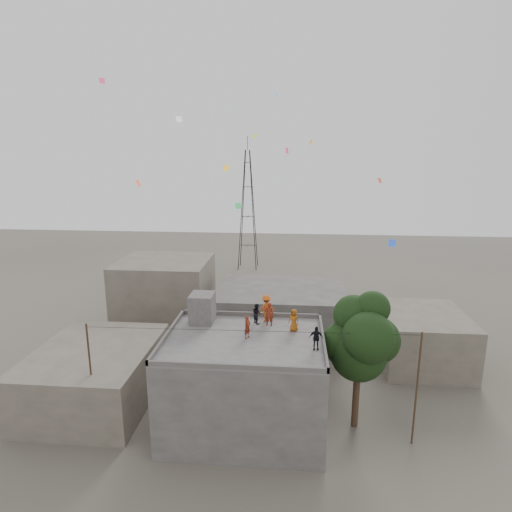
{
  "coord_description": "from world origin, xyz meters",
  "views": [
    {
      "loc": [
        2.89,
        -24.77,
        17.44
      ],
      "look_at": [
        0.61,
        1.52,
        11.12
      ],
      "focal_mm": 30.0,
      "sensor_mm": 36.0,
      "label": 1
    }
  ],
  "objects_px": {
    "stair_head_box": "(202,308)",
    "person_red_adult": "(269,314)",
    "tree": "(362,339)",
    "transmission_tower": "(248,210)",
    "person_dark_adult": "(316,338)"
  },
  "relations": [
    {
      "from": "stair_head_box",
      "to": "person_dark_adult",
      "type": "height_order",
      "value": "stair_head_box"
    },
    {
      "from": "transmission_tower",
      "to": "person_dark_adult",
      "type": "height_order",
      "value": "transmission_tower"
    },
    {
      "from": "stair_head_box",
      "to": "person_red_adult",
      "type": "xyz_separation_m",
      "value": [
        4.62,
        -0.28,
        -0.18
      ]
    },
    {
      "from": "stair_head_box",
      "to": "person_dark_adult",
      "type": "xyz_separation_m",
      "value": [
        7.6,
        -3.69,
        -0.27
      ]
    },
    {
      "from": "person_red_adult",
      "to": "person_dark_adult",
      "type": "relative_size",
      "value": 1.13
    },
    {
      "from": "person_red_adult",
      "to": "tree",
      "type": "bearing_deg",
      "value": 157.07
    },
    {
      "from": "stair_head_box",
      "to": "person_red_adult",
      "type": "distance_m",
      "value": 4.63
    },
    {
      "from": "tree",
      "to": "person_dark_adult",
      "type": "relative_size",
      "value": 6.27
    },
    {
      "from": "stair_head_box",
      "to": "transmission_tower",
      "type": "height_order",
      "value": "transmission_tower"
    },
    {
      "from": "transmission_tower",
      "to": "person_red_adult",
      "type": "xyz_separation_m",
      "value": [
        5.42,
        -37.68,
        -2.15
      ]
    },
    {
      "from": "stair_head_box",
      "to": "person_red_adult",
      "type": "relative_size",
      "value": 1.22
    },
    {
      "from": "tree",
      "to": "transmission_tower",
      "type": "relative_size",
      "value": 0.45
    },
    {
      "from": "tree",
      "to": "person_dark_adult",
      "type": "bearing_deg",
      "value": -150.34
    },
    {
      "from": "tree",
      "to": "transmission_tower",
      "type": "xyz_separation_m",
      "value": [
        -11.37,
        39.4,
        2.97
      ]
    },
    {
      "from": "transmission_tower",
      "to": "person_red_adult",
      "type": "bearing_deg",
      "value": -81.81
    }
  ]
}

